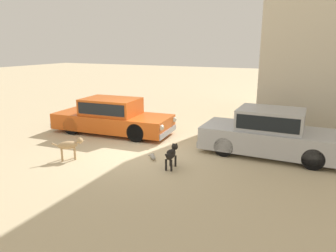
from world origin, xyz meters
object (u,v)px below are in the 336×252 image
Objects in this scene: parked_sedan_second at (270,133)px; stray_dog_tan at (171,154)px; parked_sedan_nearest at (112,116)px; stray_cat at (153,157)px; stray_dog_spotted at (70,145)px.

stray_dog_tan is at bearing -134.68° from parked_sedan_second.
parked_sedan_second is 4.57× the size of stray_dog_tan.
parked_sedan_nearest is at bearing -179.72° from parked_sedan_second.
stray_dog_tan is at bearing -37.15° from parked_sedan_nearest.
stray_cat is at bearing -38.74° from parked_sedan_nearest.
parked_sedan_nearest is 6.65× the size of stray_dog_spotted.
parked_sedan_nearest is 3.47m from stray_cat.
stray_dog_spotted is at bearing -150.45° from parked_sedan_second.
parked_sedan_second is (5.98, -0.02, 0.04)m from parked_sedan_nearest.
parked_sedan_nearest is at bearing 51.03° from stray_dog_tan.
parked_sedan_second is at bearing -16.13° from stray_dog_spotted.
stray_cat is (-3.18, -1.92, -0.65)m from parked_sedan_second.
parked_sedan_second is at bearing -4.33° from parked_sedan_nearest.
parked_sedan_nearest reaches higher than stray_cat.
stray_cat is (2.81, -1.94, -0.61)m from parked_sedan_nearest.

